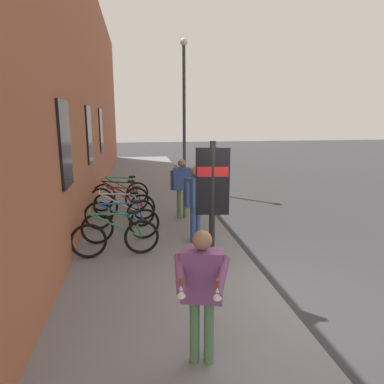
{
  "coord_description": "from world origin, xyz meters",
  "views": [
    {
      "loc": [
        -4.68,
        2.19,
        2.89
      ],
      "look_at": [
        2.2,
        1.07,
        1.37
      ],
      "focal_mm": 32.28,
      "sensor_mm": 36.0,
      "label": 1
    }
  ],
  "objects_px": {
    "bicycle_far_end": "(120,213)",
    "bicycle_end_of_row": "(119,198)",
    "pedestrian_near_bus": "(195,196)",
    "street_lamp": "(184,103)",
    "pedestrian_by_facade": "(182,183)",
    "bicycle_beside_lamp": "(116,238)",
    "bicycle_nearest_sign": "(124,205)",
    "bicycle_mid_rack": "(121,193)",
    "bicycle_leaning_wall": "(122,225)",
    "tourist_with_hotdogs": "(202,284)",
    "transit_info_sign": "(212,191)"
  },
  "relations": [
    {
      "from": "bicycle_beside_lamp",
      "to": "street_lamp",
      "type": "height_order",
      "value": "street_lamp"
    },
    {
      "from": "bicycle_far_end",
      "to": "bicycle_nearest_sign",
      "type": "relative_size",
      "value": 1.03
    },
    {
      "from": "bicycle_end_of_row",
      "to": "tourist_with_hotdogs",
      "type": "distance_m",
      "value": 6.98
    },
    {
      "from": "bicycle_nearest_sign",
      "to": "pedestrian_near_bus",
      "type": "xyz_separation_m",
      "value": [
        -2.02,
        -1.64,
        0.66
      ]
    },
    {
      "from": "bicycle_leaning_wall",
      "to": "bicycle_far_end",
      "type": "distance_m",
      "value": 0.99
    },
    {
      "from": "pedestrian_near_bus",
      "to": "pedestrian_by_facade",
      "type": "xyz_separation_m",
      "value": [
        1.88,
        0.05,
        -0.04
      ]
    },
    {
      "from": "bicycle_beside_lamp",
      "to": "street_lamp",
      "type": "relative_size",
      "value": 0.31
    },
    {
      "from": "bicycle_mid_rack",
      "to": "tourist_with_hotdogs",
      "type": "xyz_separation_m",
      "value": [
        -7.61,
        -1.17,
        0.6
      ]
    },
    {
      "from": "tourist_with_hotdogs",
      "to": "street_lamp",
      "type": "xyz_separation_m",
      "value": [
        10.1,
        -1.23,
        2.32
      ]
    },
    {
      "from": "bicycle_nearest_sign",
      "to": "street_lamp",
      "type": "xyz_separation_m",
      "value": [
        4.12,
        -2.26,
        2.91
      ]
    },
    {
      "from": "bicycle_end_of_row",
      "to": "pedestrian_by_facade",
      "type": "height_order",
      "value": "pedestrian_by_facade"
    },
    {
      "from": "bicycle_far_end",
      "to": "tourist_with_hotdogs",
      "type": "height_order",
      "value": "tourist_with_hotdogs"
    },
    {
      "from": "tourist_with_hotdogs",
      "to": "pedestrian_near_bus",
      "type": "bearing_deg",
      "value": -8.82
    },
    {
      "from": "tourist_with_hotdogs",
      "to": "street_lamp",
      "type": "bearing_deg",
      "value": -6.94
    },
    {
      "from": "tourist_with_hotdogs",
      "to": "street_lamp",
      "type": "relative_size",
      "value": 0.28
    },
    {
      "from": "bicycle_mid_rack",
      "to": "transit_info_sign",
      "type": "bearing_deg",
      "value": -163.04
    },
    {
      "from": "bicycle_nearest_sign",
      "to": "pedestrian_near_bus",
      "type": "distance_m",
      "value": 2.69
    },
    {
      "from": "pedestrian_near_bus",
      "to": "street_lamp",
      "type": "relative_size",
      "value": 0.31
    },
    {
      "from": "pedestrian_by_facade",
      "to": "bicycle_end_of_row",
      "type": "bearing_deg",
      "value": 59.99
    },
    {
      "from": "bicycle_nearest_sign",
      "to": "bicycle_end_of_row",
      "type": "bearing_deg",
      "value": 10.53
    },
    {
      "from": "bicycle_leaning_wall",
      "to": "bicycle_end_of_row",
      "type": "height_order",
      "value": "same"
    },
    {
      "from": "tourist_with_hotdogs",
      "to": "pedestrian_by_facade",
      "type": "bearing_deg",
      "value": -5.49
    },
    {
      "from": "pedestrian_near_bus",
      "to": "tourist_with_hotdogs",
      "type": "distance_m",
      "value": 4.0
    },
    {
      "from": "bicycle_beside_lamp",
      "to": "bicycle_far_end",
      "type": "bearing_deg",
      "value": -0.44
    },
    {
      "from": "bicycle_mid_rack",
      "to": "pedestrian_near_bus",
      "type": "relative_size",
      "value": 1.03
    },
    {
      "from": "bicycle_far_end",
      "to": "bicycle_end_of_row",
      "type": "distance_m",
      "value": 1.65
    },
    {
      "from": "bicycle_beside_lamp",
      "to": "pedestrian_by_facade",
      "type": "xyz_separation_m",
      "value": [
        2.47,
        -1.68,
        0.62
      ]
    },
    {
      "from": "bicycle_nearest_sign",
      "to": "tourist_with_hotdogs",
      "type": "relative_size",
      "value": 1.08
    },
    {
      "from": "bicycle_nearest_sign",
      "to": "pedestrian_by_facade",
      "type": "height_order",
      "value": "pedestrian_by_facade"
    },
    {
      "from": "bicycle_leaning_wall",
      "to": "pedestrian_near_bus",
      "type": "distance_m",
      "value": 1.79
    },
    {
      "from": "bicycle_end_of_row",
      "to": "tourist_with_hotdogs",
      "type": "relative_size",
      "value": 1.11
    },
    {
      "from": "bicycle_end_of_row",
      "to": "pedestrian_by_facade",
      "type": "relative_size",
      "value": 1.07
    },
    {
      "from": "bicycle_far_end",
      "to": "pedestrian_near_bus",
      "type": "bearing_deg",
      "value": -125.9
    },
    {
      "from": "bicycle_end_of_row",
      "to": "transit_info_sign",
      "type": "distance_m",
      "value": 5.33
    },
    {
      "from": "bicycle_leaning_wall",
      "to": "pedestrian_near_bus",
      "type": "height_order",
      "value": "pedestrian_near_bus"
    },
    {
      "from": "bicycle_far_end",
      "to": "bicycle_nearest_sign",
      "type": "height_order",
      "value": "same"
    },
    {
      "from": "bicycle_leaning_wall",
      "to": "street_lamp",
      "type": "xyz_separation_m",
      "value": [
        5.88,
        -2.26,
        2.91
      ]
    },
    {
      "from": "pedestrian_near_bus",
      "to": "tourist_with_hotdogs",
      "type": "bearing_deg",
      "value": 171.18
    },
    {
      "from": "pedestrian_near_bus",
      "to": "street_lamp",
      "type": "height_order",
      "value": "street_lamp"
    },
    {
      "from": "bicycle_leaning_wall",
      "to": "bicycle_end_of_row",
      "type": "relative_size",
      "value": 0.99
    },
    {
      "from": "bicycle_leaning_wall",
      "to": "pedestrian_by_facade",
      "type": "relative_size",
      "value": 1.06
    },
    {
      "from": "street_lamp",
      "to": "tourist_with_hotdogs",
      "type": "bearing_deg",
      "value": 173.06
    },
    {
      "from": "street_lamp",
      "to": "bicycle_nearest_sign",
      "type": "bearing_deg",
      "value": 151.29
    },
    {
      "from": "bicycle_nearest_sign",
      "to": "pedestrian_by_facade",
      "type": "bearing_deg",
      "value": -94.84
    },
    {
      "from": "tourist_with_hotdogs",
      "to": "street_lamp",
      "type": "height_order",
      "value": "street_lamp"
    },
    {
      "from": "bicycle_leaning_wall",
      "to": "tourist_with_hotdogs",
      "type": "bearing_deg",
      "value": -166.22
    },
    {
      "from": "bicycle_far_end",
      "to": "bicycle_mid_rack",
      "type": "xyz_separation_m",
      "value": [
        2.41,
        0.07,
        0.0
      ]
    },
    {
      "from": "bicycle_end_of_row",
      "to": "street_lamp",
      "type": "height_order",
      "value": "street_lamp"
    },
    {
      "from": "bicycle_far_end",
      "to": "pedestrian_near_bus",
      "type": "xyz_separation_m",
      "value": [
        -1.24,
        -1.72,
        0.66
      ]
    },
    {
      "from": "bicycle_beside_lamp",
      "to": "bicycle_nearest_sign",
      "type": "relative_size",
      "value": 1.03
    }
  ]
}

